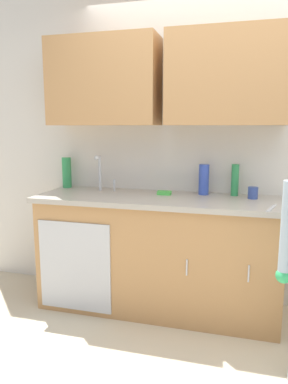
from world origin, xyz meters
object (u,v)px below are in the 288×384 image
object	(u,v)px
bottle_cleaner_spray	(204,180)
cup_by_sink	(253,193)
bottle_water_tall	(67,173)
sink	(98,195)
knife_on_counter	(272,208)
bottle_soap	(235,180)
sponge	(164,193)

from	to	relation	value
bottle_cleaner_spray	cup_by_sink	distance (m)	0.40
bottle_water_tall	bottle_cleaner_spray	xyz separation A→B (m)	(1.24, -0.03, -0.01)
sink	knife_on_counter	distance (m)	1.38
bottle_cleaner_spray	knife_on_counter	xyz separation A→B (m)	(0.51, -0.40, -0.12)
bottle_soap	cup_by_sink	size ratio (longest dim) A/B	2.78
bottle_water_tall	bottle_soap	bearing A→B (deg)	-0.38
cup_by_sink	bottle_water_tall	bearing A→B (deg)	176.42
bottle_cleaner_spray	bottle_soap	xyz separation A→B (m)	(0.25, 0.02, 0.00)
sink	bottle_water_tall	distance (m)	0.47
sink	knife_on_counter	size ratio (longest dim) A/B	2.08
knife_on_counter	bottle_soap	bearing A→B (deg)	47.99
sink	cup_by_sink	size ratio (longest dim) A/B	5.48
sink	sponge	xyz separation A→B (m)	(0.54, 0.09, 0.03)
bottle_cleaner_spray	cup_by_sink	bearing A→B (deg)	-11.12
bottle_water_tall	cup_by_sink	world-z (taller)	bottle_water_tall
bottle_cleaner_spray	cup_by_sink	size ratio (longest dim) A/B	2.71
sink	bottle_water_tall	size ratio (longest dim) A/B	1.83
cup_by_sink	knife_on_counter	distance (m)	0.35
cup_by_sink	sponge	size ratio (longest dim) A/B	0.83
bottle_soap	bottle_water_tall	bearing A→B (deg)	179.62
bottle_water_tall	cup_by_sink	bearing A→B (deg)	-3.58
sink	bottle_cleaner_spray	world-z (taller)	sink
knife_on_counter	sink	bearing A→B (deg)	96.79
bottle_water_tall	bottle_cleaner_spray	size ratio (longest dim) A/B	1.10
sink	cup_by_sink	world-z (taller)	sink
cup_by_sink	sink	bearing A→B (deg)	-175.12
bottle_soap	knife_on_counter	xyz separation A→B (m)	(0.26, -0.41, -0.12)
bottle_cleaner_spray	bottle_soap	size ratio (longest dim) A/B	0.97
sink	knife_on_counter	world-z (taller)	sink
bottle_water_tall	knife_on_counter	bearing A→B (deg)	-13.62
bottle_soap	sponge	size ratio (longest dim) A/B	2.31
bottle_water_tall	knife_on_counter	world-z (taller)	bottle_water_tall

